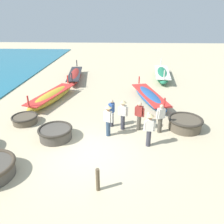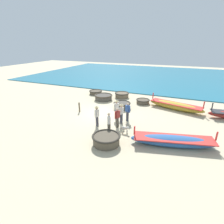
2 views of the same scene
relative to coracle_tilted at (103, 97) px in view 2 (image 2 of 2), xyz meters
name	(u,v)px [view 2 (image 2 of 2)]	position (x,y,z in m)	size (l,w,h in m)	color
ground_plane	(103,113)	(3.56, 1.66, -0.33)	(80.00, 80.00, 0.00)	#C6B793
sea	(170,77)	(-17.81, 5.66, -0.28)	(28.00, 52.00, 0.10)	teal
coracle_tilted	(103,97)	(0.00, 0.00, 0.00)	(2.04, 2.04, 0.60)	#4C473F
coracle_front_right	(122,95)	(-1.68, 1.63, -0.01)	(1.68, 1.68, 0.59)	brown
coracle_center	(96,92)	(-1.78, -1.92, -0.08)	(1.63, 1.63, 0.46)	brown
coracle_weathered	(106,139)	(8.41, 4.15, 0.02)	(1.83, 1.83, 0.64)	brown
coracle_nearest	(122,105)	(1.76, 2.86, -0.01)	(1.69, 1.69, 0.60)	#4C473F
coracle_far_left	(143,101)	(-0.45, 4.45, -0.08)	(1.44, 1.44, 0.45)	brown
long_boat_blue_hull	(173,141)	(6.95, 8.12, 0.01)	(2.36, 5.42, 1.16)	#285693
long_boat_ochre_hull	(176,106)	(0.09, 7.79, 0.04)	(2.41, 5.37, 1.27)	gold
fisherman_standing_right	(97,115)	(6.28, 2.42, 0.63)	(0.53, 0.36, 1.67)	#383842
fisherman_with_hat	(109,122)	(7.00, 3.74, 0.51)	(0.49, 0.34, 1.57)	#4C473D
fisherman_crouching	(116,108)	(4.34, 3.27, 0.63)	(0.47, 0.36, 1.67)	#2D425B
fisherman_hauling	(128,111)	(4.46, 4.30, 0.51)	(0.34, 0.49, 1.57)	#383842
fisherman_by_coracle	(121,112)	(5.08, 3.98, 0.63)	(0.52, 0.36, 1.67)	#383842
fisherman_standing_left	(117,117)	(5.93, 3.97, 0.51)	(0.49, 0.35, 1.57)	#4C473D
dog	(125,128)	(6.54, 4.81, 0.04)	(0.22, 0.69, 0.55)	beige
mooring_post_inland	(79,107)	(4.22, -0.51, 0.12)	(0.14, 0.14, 0.90)	brown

